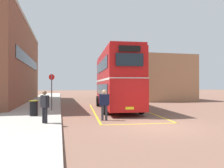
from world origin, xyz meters
TOP-DOWN VIEW (x-y plane):
  - ground_plane at (0.00, 14.40)m, footprint 135.60×135.60m
  - sidewalk_left at (-6.50, 16.80)m, footprint 4.00×57.60m
  - depot_building_right at (8.91, 22.42)m, footprint 6.89×16.69m
  - double_decker_bus at (0.02, 7.70)m, footprint 3.45×10.24m
  - single_deck_bus at (3.28, 22.57)m, footprint 3.11×9.73m
  - pedestrian_boarding at (-2.09, 2.25)m, footprint 0.59×0.31m
  - pedestrian_waiting_near at (-5.31, 1.23)m, footprint 0.45×0.50m
  - litter_bin at (-6.15, 4.20)m, footprint 0.51×0.51m
  - bus_stop_sign at (-5.18, 7.13)m, footprint 0.43×0.16m
  - bay_marking_yellow at (-0.06, 5.80)m, footprint 5.22×12.42m

SIDE VIEW (x-z plane):
  - ground_plane at x=0.00m, z-range 0.00..0.00m
  - bay_marking_yellow at x=-0.06m, z-range 0.00..0.01m
  - sidewalk_left at x=-6.50m, z-range 0.00..0.14m
  - litter_bin at x=-6.15m, z-range 0.14..1.09m
  - pedestrian_boarding at x=-2.09m, z-range 0.15..1.92m
  - pedestrian_waiting_near at x=-5.31m, z-range 0.26..1.88m
  - single_deck_bus at x=3.28m, z-range 0.13..3.15m
  - bus_stop_sign at x=-5.18m, z-range 0.41..3.15m
  - double_decker_bus at x=0.02m, z-range 0.14..4.89m
  - depot_building_right at x=8.91m, z-range 0.00..5.92m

